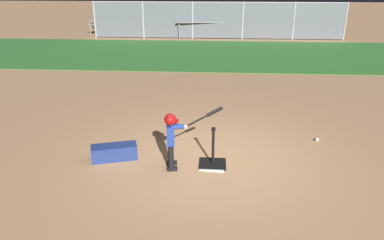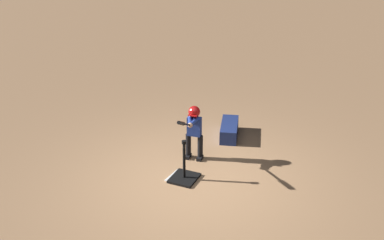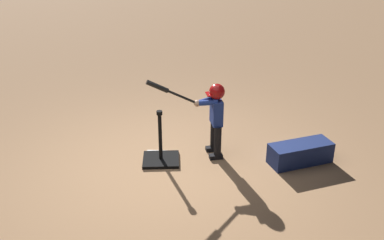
{
  "view_description": "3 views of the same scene",
  "coord_description": "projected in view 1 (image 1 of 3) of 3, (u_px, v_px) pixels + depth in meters",
  "views": [
    {
      "loc": [
        0.06,
        -6.32,
        3.25
      ],
      "look_at": [
        -0.35,
        -0.36,
        0.93
      ],
      "focal_mm": 35.0,
      "sensor_mm": 36.0,
      "label": 1
    },
    {
      "loc": [
        7.1,
        3.15,
        4.75
      ],
      "look_at": [
        -0.62,
        -0.36,
        0.82
      ],
      "focal_mm": 50.0,
      "sensor_mm": 36.0,
      "label": 2
    },
    {
      "loc": [
        -0.18,
        5.04,
        3.06
      ],
      "look_at": [
        -0.4,
        -0.09,
        0.66
      ],
      "focal_mm": 42.0,
      "sensor_mm": 36.0,
      "label": 3
    }
  ],
  "objects": [
    {
      "name": "bleachers_left_center",
      "position": [
        209.0,
        28.0,
        21.03
      ],
      "size": [
        3.93,
        2.29,
        0.91
      ],
      "color": "gray",
      "rests_on": "ground_plane"
    },
    {
      "name": "baseball",
      "position": [
        317.0,
        140.0,
        7.82
      ],
      "size": [
        0.07,
        0.07,
        0.07
      ],
      "primitive_type": "sphere",
      "color": "white",
      "rests_on": "ground_plane"
    },
    {
      "name": "grass_outfield_strip",
      "position": [
        216.0,
        54.0,
        16.47
      ],
      "size": [
        56.0,
        6.82,
        0.02
      ],
      "primitive_type": "cube",
      "color": "#33702D",
      "rests_on": "ground_plane"
    },
    {
      "name": "home_plate",
      "position": [
        213.0,
        165.0,
        6.82
      ],
      "size": [
        0.48,
        0.48,
        0.02
      ],
      "primitive_type": "cube",
      "rotation": [
        0.0,
        0.0,
        -0.09
      ],
      "color": "white",
      "rests_on": "ground_plane"
    },
    {
      "name": "bleachers_far_left",
      "position": [
        122.0,
        26.0,
        21.96
      ],
      "size": [
        3.71,
        2.07,
        0.91
      ],
      "color": "gray",
      "rests_on": "ground_plane"
    },
    {
      "name": "backstop_fence",
      "position": [
        217.0,
        20.0,
        20.01
      ],
      "size": [
        13.52,
        0.08,
        1.94
      ],
      "color": "#9E9EA3",
      "rests_on": "ground_plane"
    },
    {
      "name": "bleachers_far_right",
      "position": [
        302.0,
        25.0,
        21.39
      ],
      "size": [
        3.73,
        2.51,
        1.17
      ],
      "color": "gray",
      "rests_on": "ground_plane"
    },
    {
      "name": "batter_child",
      "position": [
        173.0,
        134.0,
        6.53
      ],
      "size": [
        1.02,
        0.34,
        1.15
      ],
      "color": "black",
      "rests_on": "ground_plane"
    },
    {
      "name": "batting_tee",
      "position": [
        213.0,
        160.0,
        6.83
      ],
      "size": [
        0.48,
        0.43,
        0.74
      ],
      "color": "black",
      "rests_on": "ground_plane"
    },
    {
      "name": "equipment_bag",
      "position": [
        114.0,
        152.0,
        7.03
      ],
      "size": [
        0.9,
        0.55,
        0.28
      ],
      "primitive_type": "cube",
      "rotation": [
        0.0,
        0.0,
        0.3
      ],
      "color": "navy",
      "rests_on": "ground_plane"
    },
    {
      "name": "ground_plane",
      "position": [
        212.0,
        159.0,
        7.06
      ],
      "size": [
        90.0,
        90.0,
        0.0
      ],
      "primitive_type": "plane",
      "color": "#AD7F56"
    }
  ]
}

